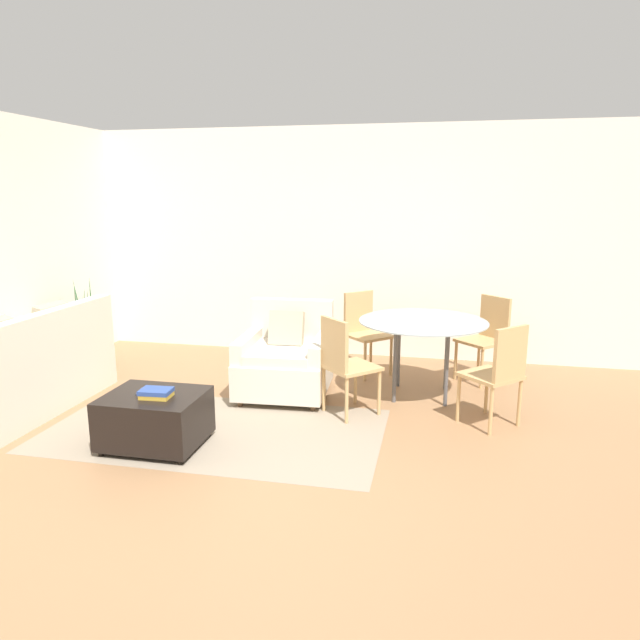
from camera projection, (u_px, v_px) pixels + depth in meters
name	position (u px, v px, depth m)	size (l,w,h in m)	color
ground_plane	(272.00, 480.00, 3.98)	(20.00, 20.00, 0.00)	#936B47
wall_back	(350.00, 244.00, 6.89)	(12.00, 0.06, 2.75)	white
wall_left	(8.00, 253.00, 5.77)	(0.06, 12.00, 2.75)	white
area_rug	(215.00, 430.00, 4.82)	(2.82, 1.52, 0.01)	gray
couch	(19.00, 377.00, 5.20)	(0.91, 1.86, 0.94)	beige
armchair	(285.00, 360.00, 5.66)	(0.90, 0.95, 0.90)	beige
ottoman	(155.00, 418.00, 4.48)	(0.75, 0.62, 0.43)	black
book_stack	(156.00, 393.00, 4.37)	(0.25, 0.18, 0.07)	gold
tv_remote_primary	(141.00, 391.00, 4.50)	(0.07, 0.16, 0.01)	#333338
potted_plant	(88.00, 346.00, 6.60)	(0.38, 0.38, 1.06)	#333338
dining_table	(423.00, 328.00, 5.52)	(1.24, 1.24, 0.76)	#99A8AD
dining_chair_near_left	(344.00, 360.00, 5.05)	(0.59, 0.59, 0.90)	tan
dining_chair_near_right	(499.00, 369.00, 4.79)	(0.59, 0.59, 0.90)	tan
dining_chair_far_left	(364.00, 327.00, 6.32)	(0.59, 0.59, 0.90)	tan
dining_chair_far_right	(488.00, 333.00, 6.05)	(0.59, 0.59, 0.90)	tan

